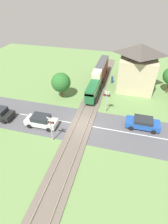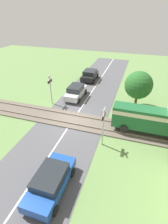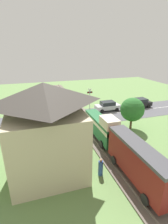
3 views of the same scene
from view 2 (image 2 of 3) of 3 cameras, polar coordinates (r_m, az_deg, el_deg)
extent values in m
plane|color=#66894C|center=(17.34, -3.66, -2.76)|extent=(60.00, 60.00, 0.00)
cube|color=#515156|center=(17.33, -3.66, -2.73)|extent=(48.00, 6.40, 0.02)
cube|color=silver|center=(17.33, -3.66, -2.70)|extent=(48.00, 0.12, 0.00)
cube|color=#665B51|center=(17.31, -3.67, -2.60)|extent=(2.80, 48.00, 0.12)
cube|color=slate|center=(17.80, -2.85, -1.04)|extent=(0.10, 48.00, 0.12)
cube|color=slate|center=(16.69, -4.56, -3.58)|extent=(0.10, 48.00, 0.12)
cube|color=#1E6033|center=(15.68, 20.92, -2.29)|extent=(1.35, 6.33, 1.90)
cube|color=beige|center=(15.41, 21.28, -0.68)|extent=(1.37, 6.33, 0.36)
cylinder|color=black|center=(16.72, 13.45, -2.57)|extent=(0.14, 0.76, 0.76)
cylinder|color=black|center=(15.53, 12.87, -5.43)|extent=(0.14, 0.76, 0.76)
cube|color=silver|center=(21.40, -2.69, 6.32)|extent=(4.00, 1.65, 0.67)
cube|color=#23282D|center=(21.15, -2.73, 7.85)|extent=(2.20, 1.52, 0.58)
cylinder|color=black|center=(20.21, -1.73, 3.66)|extent=(0.60, 0.18, 0.60)
cylinder|color=black|center=(20.76, -6.05, 4.30)|extent=(0.60, 0.18, 0.60)
cylinder|color=black|center=(22.42, 0.47, 6.64)|extent=(0.60, 0.18, 0.60)
cylinder|color=black|center=(22.92, -3.50, 7.16)|extent=(0.60, 0.18, 0.60)
cube|color=#1E4CA8|center=(11.56, -10.75, -21.58)|extent=(4.08, 1.76, 0.65)
cube|color=#23282D|center=(11.12, -11.04, -19.86)|extent=(2.25, 1.62, 0.45)
cylinder|color=black|center=(12.83, -11.44, -16.87)|extent=(0.60, 0.18, 0.60)
cylinder|color=black|center=(12.27, -3.77, -19.04)|extent=(0.60, 0.18, 0.60)
cylinder|color=black|center=(11.56, -18.18, -25.90)|extent=(0.60, 0.18, 0.60)
cylinder|color=black|center=(10.94, -9.48, -29.16)|extent=(0.60, 0.18, 0.60)
cube|color=black|center=(26.80, 1.91, 11.68)|extent=(3.76, 1.82, 0.66)
cube|color=#23282D|center=(26.60, 1.94, 12.91)|extent=(2.07, 1.68, 0.55)
cylinder|color=black|center=(25.59, 3.12, 9.87)|extent=(0.60, 0.18, 0.60)
cylinder|color=black|center=(26.07, -0.82, 10.34)|extent=(0.60, 0.18, 0.60)
cylinder|color=black|center=(27.81, 4.46, 11.64)|extent=(0.60, 0.18, 0.60)
cylinder|color=black|center=(28.25, 0.79, 12.05)|extent=(0.60, 0.18, 0.60)
cylinder|color=#B7B7B7|center=(19.83, -10.77, 6.94)|extent=(0.12, 0.12, 3.34)
cube|color=black|center=(19.42, -11.09, 9.80)|extent=(0.90, 0.08, 0.28)
sphere|color=red|center=(19.64, -10.72, 10.09)|extent=(0.18, 0.18, 0.18)
sphere|color=red|center=(19.20, -11.46, 9.50)|extent=(0.18, 0.18, 0.18)
cube|color=silver|center=(19.30, -11.19, 10.76)|extent=(0.72, 0.04, 0.72)
cube|color=silver|center=(19.30, -11.19, 10.76)|extent=(0.72, 0.04, 0.72)
cylinder|color=#B7B7B7|center=(13.61, 6.22, -5.17)|extent=(0.12, 0.12, 3.34)
cube|color=black|center=(13.00, 6.48, -1.40)|extent=(0.90, 0.08, 0.28)
sphere|color=red|center=(12.78, 6.23, -2.03)|extent=(0.18, 0.18, 0.18)
sphere|color=red|center=(13.22, 6.73, -0.79)|extent=(0.18, 0.18, 0.18)
cube|color=silver|center=(12.81, 6.58, -0.08)|extent=(0.72, 0.04, 0.72)
cube|color=silver|center=(12.81, 6.58, -0.08)|extent=(0.72, 0.04, 0.72)
cylinder|color=brown|center=(20.20, 16.54, 3.44)|extent=(0.28, 0.28, 1.33)
sphere|color=#286628|center=(19.42, 17.39, 8.39)|extent=(2.92, 2.92, 2.92)
camera|label=1|loc=(23.87, -60.88, 30.19)|focal=28.00mm
camera|label=3|loc=(18.72, 88.35, 0.76)|focal=28.00mm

